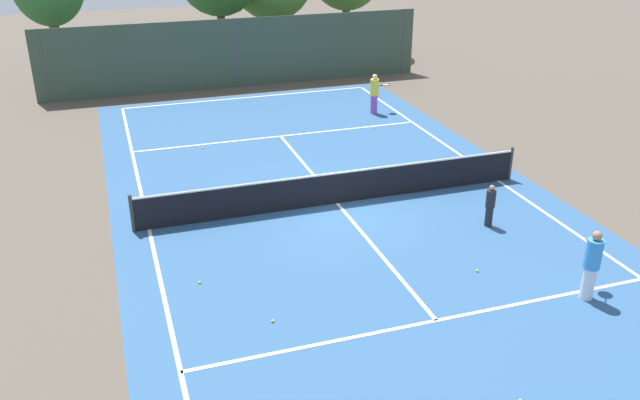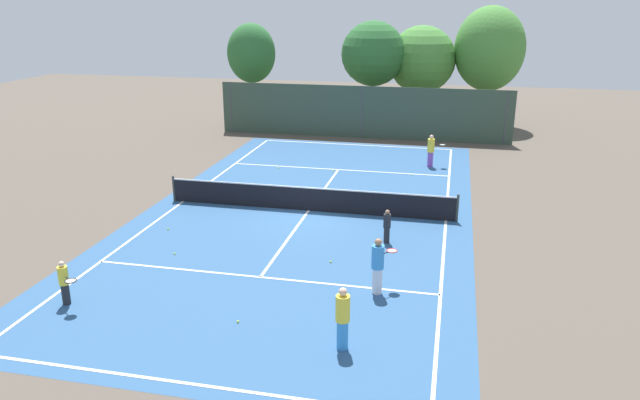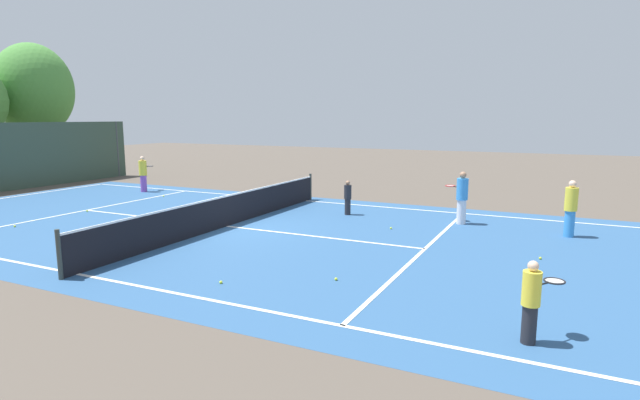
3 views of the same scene
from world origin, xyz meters
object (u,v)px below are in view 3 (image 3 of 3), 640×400
player_3 (462,197)px  tennis_ball_2 (221,282)px  tennis_ball_3 (391,228)px  tennis_ball_7 (164,196)px  player_4 (571,208)px  player_2 (532,301)px  tennis_ball_0 (87,211)px  tennis_ball_4 (540,258)px  tennis_ball_5 (264,211)px  player_0 (143,173)px  ball_crate (218,214)px  tennis_ball_1 (336,279)px  player_1 (348,197)px  tennis_ball_6 (15,226)px

player_3 → tennis_ball_2: 9.00m
tennis_ball_3 → tennis_ball_7: size_ratio=1.00×
player_3 → player_4: bearing=-98.1°
player_2 → tennis_ball_0: size_ratio=19.91×
tennis_ball_4 → tennis_ball_5: same height
player_3 → tennis_ball_4: player_3 is taller
tennis_ball_3 → tennis_ball_2: bearing=166.3°
tennis_ball_4 → player_0: bearing=76.2°
ball_crate → tennis_ball_4: size_ratio=6.45×
tennis_ball_1 → tennis_ball_5: 8.16m
tennis_ball_0 → tennis_ball_7: same height
ball_crate → tennis_ball_1: (-4.17, -6.26, -0.15)m
player_2 → tennis_ball_7: size_ratio=19.91×
tennis_ball_0 → tennis_ball_4: (0.46, -15.32, 0.00)m
tennis_ball_0 → tennis_ball_5: same height
tennis_ball_7 → tennis_ball_2: bearing=-131.7°
ball_crate → tennis_ball_0: bearing=100.5°
ball_crate → tennis_ball_7: ball_crate is taller
tennis_ball_3 → tennis_ball_5: size_ratio=1.00×
player_2 → tennis_ball_1: size_ratio=19.91×
player_0 → tennis_ball_2: player_0 is taller
tennis_ball_1 → player_1: bearing=20.9°
ball_crate → tennis_ball_2: ball_crate is taller
tennis_ball_5 → tennis_ball_6: 8.03m
tennis_ball_4 → player_2: bearing=-179.4°
player_0 → tennis_ball_3: bearing=-101.4°
tennis_ball_4 → tennis_ball_7: size_ratio=1.00×
player_3 → tennis_ball_3: size_ratio=26.00×
tennis_ball_6 → tennis_ball_7: bearing=1.3°
tennis_ball_2 → tennis_ball_5: 8.01m
tennis_ball_4 → tennis_ball_6: bearing=102.3°
tennis_ball_1 → tennis_ball_6: (0.35, 11.31, 0.00)m
player_0 → ball_crate: (-3.72, -7.11, -0.68)m
player_0 → tennis_ball_0: player_0 is taller
tennis_ball_5 → player_0: bearing=76.2°
tennis_ball_2 → tennis_ball_3: same height
player_2 → tennis_ball_5: size_ratio=19.91×
ball_crate → tennis_ball_5: (1.80, -0.69, -0.15)m
player_4 → tennis_ball_7: 15.96m
player_1 → tennis_ball_5: 3.14m
tennis_ball_1 → tennis_ball_6: 11.31m
tennis_ball_7 → tennis_ball_6: bearing=-178.7°
tennis_ball_0 → tennis_ball_2: same height
player_2 → tennis_ball_2: player_2 is taller
player_1 → tennis_ball_7: (0.24, 8.83, -0.60)m
tennis_ball_3 → player_3: bearing=-45.6°
player_0 → tennis_ball_7: (-0.78, -1.91, -0.82)m
player_1 → player_4: size_ratio=0.74×
player_3 → player_0: bearing=86.7°
player_1 → tennis_ball_5: (-0.90, 2.94, -0.60)m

